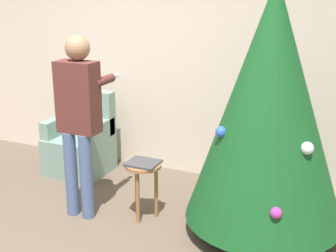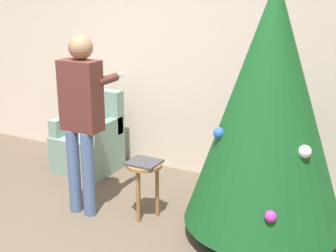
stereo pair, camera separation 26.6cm
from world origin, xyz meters
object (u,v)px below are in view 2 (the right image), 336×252
at_px(christmas_tree, 269,107).
at_px(side_stool, 144,175).
at_px(armchair, 89,142).
at_px(person_standing, 81,110).

relative_size(christmas_tree, side_stool, 4.06).
distance_m(christmas_tree, side_stool, 1.34).
height_order(armchair, side_stool, armchair).
bearing_deg(christmas_tree, armchair, 166.49).
bearing_deg(person_standing, christmas_tree, 11.56).
height_order(armchair, person_standing, person_standing).
relative_size(christmas_tree, person_standing, 1.29).
xyz_separation_m(christmas_tree, person_standing, (-1.66, -0.34, -0.16)).
height_order(christmas_tree, side_stool, christmas_tree).
xyz_separation_m(christmas_tree, armchair, (-2.29, 0.55, -0.84)).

